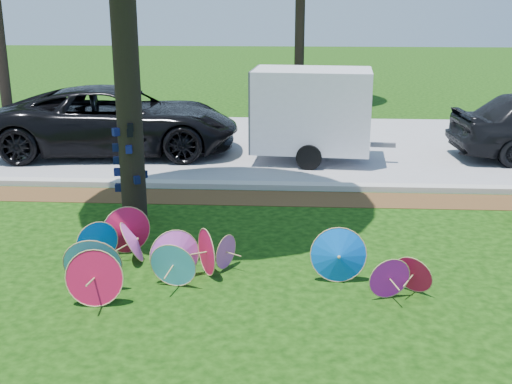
% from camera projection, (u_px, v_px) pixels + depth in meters
% --- Properties ---
extents(ground, '(90.00, 90.00, 0.00)m').
position_uv_depth(ground, '(210.00, 299.00, 8.57)').
color(ground, black).
rests_on(ground, ground).
extents(mulch_strip, '(90.00, 1.00, 0.01)m').
position_uv_depth(mulch_strip, '(239.00, 198.00, 12.87)').
color(mulch_strip, '#472D16').
rests_on(mulch_strip, ground).
extents(curb, '(90.00, 0.30, 0.12)m').
position_uv_depth(curb, '(241.00, 185.00, 13.52)').
color(curb, '#B7B5AD').
rests_on(curb, ground).
extents(street, '(90.00, 8.00, 0.01)m').
position_uv_depth(street, '(254.00, 144.00, 17.49)').
color(street, gray).
rests_on(street, ground).
extents(parasol_pile, '(5.22, 2.10, 0.81)m').
position_uv_depth(parasol_pile, '(188.00, 255.00, 9.10)').
color(parasol_pile, '#E04EBB').
rests_on(parasol_pile, ground).
extents(black_van, '(6.36, 3.38, 1.70)m').
position_uv_depth(black_van, '(117.00, 120.00, 16.32)').
color(black_van, black).
rests_on(black_van, ground).
extents(cargo_trailer, '(2.89, 1.96, 2.53)m').
position_uv_depth(cargo_trailer, '(312.00, 110.00, 15.41)').
color(cargo_trailer, silver).
rests_on(cargo_trailer, ground).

